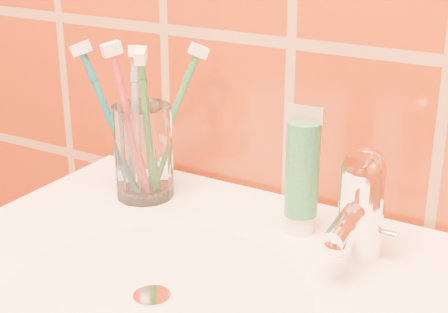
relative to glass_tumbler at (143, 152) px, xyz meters
The scene contains 8 objects.
glass_tumbler is the anchor object (origin of this frame).
toothpaste_tube 0.21m from the glass_tumbler, ahead, with size 0.04×0.04×0.15m.
faucet 0.28m from the glass_tumbler, ahead, with size 0.05×0.11×0.12m.
toothbrush_0 0.05m from the glass_tumbler, 92.19° to the right, with size 0.04×0.06×0.21m, color #AB243C, non-canonical shape.
toothbrush_1 0.05m from the glass_tumbler, 62.19° to the left, with size 0.07×0.08×0.19m, color #1F763C, non-canonical shape.
toothbrush_2 0.05m from the glass_tumbler, 39.06° to the right, with size 0.05×0.07×0.20m, color #1D6E2D, non-canonical shape.
toothbrush_3 0.05m from the glass_tumbler, 155.83° to the right, with size 0.10×0.04×0.20m, color #0D5671, non-canonical shape.
toothbrush_4 0.04m from the glass_tumbler, 150.27° to the left, with size 0.04×0.05×0.19m, color #6E88C4, non-canonical shape.
Camera 1 is at (0.34, 0.47, 1.21)m, focal length 55.00 mm.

